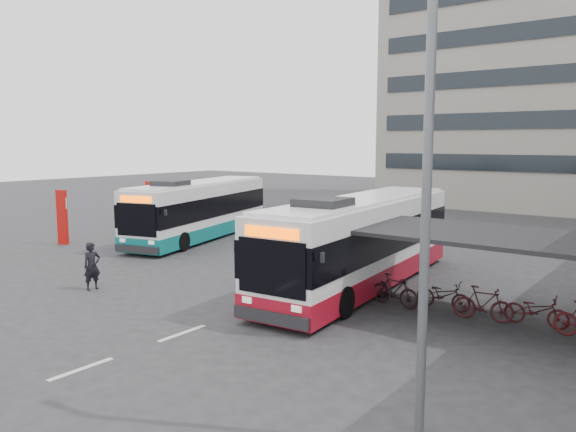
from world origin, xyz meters
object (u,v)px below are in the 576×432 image
Objects in this scene: bus_main at (361,243)px; bus_teal at (200,210)px; pedestrian at (92,266)px; lamp_post at (421,177)px.

bus_teal is (-11.83, 3.56, -0.06)m from bus_main.
bus_main is 12.36m from bus_teal.
bus_main is at bearing -42.01° from pedestrian.
lamp_post reaches higher than bus_teal.
bus_teal is 6.74× the size of pedestrian.
pedestrian is at bearing -79.67° from bus_teal.
bus_teal is at bearing 157.80° from bus_main.
bus_teal reaches higher than pedestrian.
pedestrian is at bearing -144.95° from bus_main.
lamp_post is at bearing -60.53° from bus_main.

